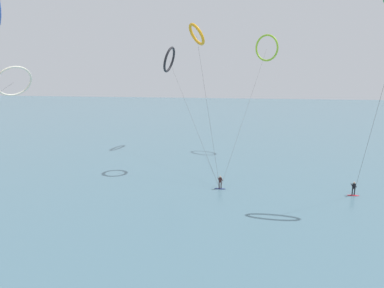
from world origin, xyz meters
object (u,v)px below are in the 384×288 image
(surfer_navy, at_px, (220,183))
(kite_charcoal, at_px, (169,60))
(surfer_crimson, at_px, (354,190))
(kite_ivory, at_px, (14,81))
(kite_lime, at_px, (267,48))
(kite_amber, at_px, (197,34))

(surfer_navy, xyz_separation_m, kite_charcoal, (-12.43, 24.87, 16.17))
(surfer_crimson, height_order, kite_ivory, kite_ivory)
(kite_ivory, xyz_separation_m, kite_lime, (34.51, 22.34, 5.65))
(kite_amber, bearing_deg, kite_charcoal, -3.66)
(kite_amber, bearing_deg, kite_lime, -65.55)
(kite_lime, xyz_separation_m, kite_amber, (-10.39, -14.76, 0.88))
(kite_charcoal, bearing_deg, kite_ivory, -30.86)
(surfer_crimson, xyz_separation_m, kite_ivory, (-44.37, 1.22, 12.38))
(kite_ivory, bearing_deg, surfer_navy, 117.01)
(surfer_navy, relative_size, kite_lime, 0.07)
(surfer_crimson, height_order, kite_lime, kite_lime)
(kite_ivory, bearing_deg, kite_lime, 153.12)
(surfer_navy, height_order, kite_ivory, kite_ivory)
(surfer_crimson, bearing_deg, kite_amber, -38.69)
(surfer_navy, relative_size, surfer_crimson, 1.00)
(kite_lime, relative_size, kite_amber, 1.20)
(surfer_crimson, xyz_separation_m, kite_charcoal, (-28.16, 24.49, 16.17))
(surfer_navy, distance_m, surfer_crimson, 15.74)
(kite_amber, bearing_deg, kite_ivory, 77.03)
(kite_charcoal, distance_m, kite_amber, 17.78)
(kite_lime, bearing_deg, kite_charcoal, 31.16)
(surfer_crimson, bearing_deg, surfer_navy, -13.83)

